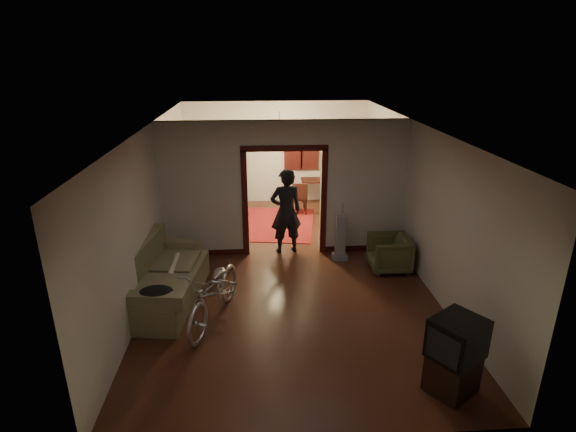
{
  "coord_description": "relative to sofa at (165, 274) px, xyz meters",
  "views": [
    {
      "loc": [
        -0.56,
        -8.03,
        4.06
      ],
      "look_at": [
        0.0,
        -0.3,
        1.2
      ],
      "focal_mm": 28.0,
      "sensor_mm": 36.0,
      "label": 1
    }
  ],
  "objects": [
    {
      "name": "locker",
      "position": [
        0.8,
        4.9,
        0.39
      ],
      "size": [
        0.93,
        0.57,
        1.78
      ],
      "primitive_type": "cube",
      "rotation": [
        0.0,
        0.0,
        0.08
      ],
      "color": "#1C2E1C",
      "rests_on": "floor"
    },
    {
      "name": "tv_stand",
      "position": [
        3.98,
        -2.47,
        -0.26
      ],
      "size": [
        0.73,
        0.72,
        0.5
      ],
      "primitive_type": "cube",
      "rotation": [
        0.0,
        0.0,
        0.6
      ],
      "color": "black",
      "rests_on": "floor"
    },
    {
      "name": "desk",
      "position": [
        3.31,
        4.93,
        -0.15
      ],
      "size": [
        1.07,
        0.74,
        0.72
      ],
      "primitive_type": "cube",
      "rotation": [
        0.0,
        0.0,
        0.22
      ],
      "color": "black",
      "rests_on": "floor"
    },
    {
      "name": "ceiling",
      "position": [
        2.15,
        1.11,
        2.3
      ],
      "size": [
        5.0,
        8.5,
        0.01
      ],
      "primitive_type": "cube",
      "color": "white",
      "rests_on": "floor"
    },
    {
      "name": "wall_right",
      "position": [
        4.65,
        1.11,
        0.9
      ],
      "size": [
        0.02,
        8.5,
        2.8
      ],
      "primitive_type": "cube",
      "color": "beige",
      "rests_on": "floor"
    },
    {
      "name": "floor",
      "position": [
        2.15,
        1.11,
        -0.5
      ],
      "size": [
        5.0,
        8.5,
        0.01
      ],
      "primitive_type": "cube",
      "color": "#331810",
      "rests_on": "ground"
    },
    {
      "name": "desk_chair",
      "position": [
        2.69,
        4.22,
        -0.07
      ],
      "size": [
        0.39,
        0.39,
        0.88
      ],
      "primitive_type": "cube",
      "rotation": [
        0.0,
        0.0,
        0.0
      ],
      "color": "black",
      "rests_on": "floor"
    },
    {
      "name": "wall_back",
      "position": [
        2.15,
        5.36,
        0.9
      ],
      "size": [
        5.0,
        0.02,
        2.8
      ],
      "primitive_type": "cube",
      "color": "beige",
      "rests_on": "floor"
    },
    {
      "name": "globe",
      "position": [
        0.8,
        4.9,
        1.44
      ],
      "size": [
        0.29,
        0.29,
        0.29
      ],
      "primitive_type": "sphere",
      "color": "#1E5972",
      "rests_on": "locker"
    },
    {
      "name": "sofa",
      "position": [
        0.0,
        0.0,
        0.0
      ],
      "size": [
        1.27,
        2.31,
        1.01
      ],
      "primitive_type": "cube",
      "rotation": [
        0.0,
        0.0,
        -0.13
      ],
      "color": "#686645",
      "rests_on": "floor"
    },
    {
      "name": "jacket",
      "position": [
        0.05,
        -0.91,
        0.18
      ],
      "size": [
        0.51,
        0.38,
        0.15
      ],
      "primitive_type": "ellipsoid",
      "color": "black",
      "rests_on": "sofa"
    },
    {
      "name": "light_switch",
      "position": [
        3.2,
        1.79,
        0.75
      ],
      "size": [
        0.08,
        0.01,
        0.12
      ],
      "primitive_type": "cube",
      "color": "silver",
      "rests_on": "partition_wall"
    },
    {
      "name": "rolled_paper",
      "position": [
        0.1,
        0.3,
        0.03
      ],
      "size": [
        0.1,
        0.83,
        0.1
      ],
      "primitive_type": "cylinder",
      "rotation": [
        1.57,
        0.0,
        0.0
      ],
      "color": "beige",
      "rests_on": "sofa"
    },
    {
      "name": "door_casing",
      "position": [
        2.15,
        1.86,
        0.6
      ],
      "size": [
        1.74,
        0.2,
        2.32
      ],
      "primitive_type": "cube",
      "color": "#330E0B",
      "rests_on": "floor"
    },
    {
      "name": "far_window",
      "position": [
        2.85,
        5.32,
        1.05
      ],
      "size": [
        0.98,
        0.06,
        1.28
      ],
      "primitive_type": "cube",
      "color": "black",
      "rests_on": "wall_back"
    },
    {
      "name": "vacuum",
      "position": [
        3.26,
        1.4,
        -0.02
      ],
      "size": [
        0.32,
        0.27,
        0.98
      ],
      "primitive_type": "cube",
      "rotation": [
        0.0,
        0.0,
        -0.11
      ],
      "color": "gray",
      "rests_on": "floor"
    },
    {
      "name": "person",
      "position": [
        2.18,
        1.87,
        0.41
      ],
      "size": [
        0.74,
        0.56,
        1.83
      ],
      "primitive_type": "imported",
      "rotation": [
        0.0,
        0.0,
        3.34
      ],
      "color": "black",
      "rests_on": "floor"
    },
    {
      "name": "armchair",
      "position": [
        4.14,
        0.89,
        -0.16
      ],
      "size": [
        0.77,
        0.75,
        0.7
      ],
      "primitive_type": "imported",
      "rotation": [
        0.0,
        0.0,
        -1.58
      ],
      "color": "#464F2C",
      "rests_on": "floor"
    },
    {
      "name": "partition_wall",
      "position": [
        2.15,
        1.86,
        0.9
      ],
      "size": [
        5.0,
        0.14,
        2.8
      ],
      "primitive_type": "cube",
      "color": "beige",
      "rests_on": "floor"
    },
    {
      "name": "wall_left",
      "position": [
        -0.35,
        1.11,
        0.9
      ],
      "size": [
        0.02,
        8.5,
        2.8
      ],
      "primitive_type": "cube",
      "color": "beige",
      "rests_on": "floor"
    },
    {
      "name": "bicycle",
      "position": [
        0.89,
        -0.66,
        -0.0
      ],
      "size": [
        1.21,
        2.02,
        1.0
      ],
      "primitive_type": "imported",
      "rotation": [
        0.0,
        0.0,
        -0.3
      ],
      "color": "silver",
      "rests_on": "floor"
    },
    {
      "name": "chandelier",
      "position": [
        2.15,
        3.61,
        1.85
      ],
      "size": [
        0.24,
        0.24,
        0.24
      ],
      "primitive_type": "sphere",
      "color": "#FFE0A5",
      "rests_on": "ceiling"
    },
    {
      "name": "crt_tv",
      "position": [
        3.98,
        -2.47,
        0.27
      ],
      "size": [
        0.79,
        0.78,
        0.51
      ],
      "primitive_type": "cube",
      "rotation": [
        0.0,
        0.0,
        0.6
      ],
      "color": "black",
      "rests_on": "tv_stand"
    },
    {
      "name": "oriental_rug",
      "position": [
        2.06,
        3.49,
        -0.5
      ],
      "size": [
        2.13,
        2.59,
        0.02
      ],
      "primitive_type": "cube",
      "rotation": [
        0.0,
        0.0,
        -0.16
      ],
      "color": "maroon",
      "rests_on": "floor"
    }
  ]
}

